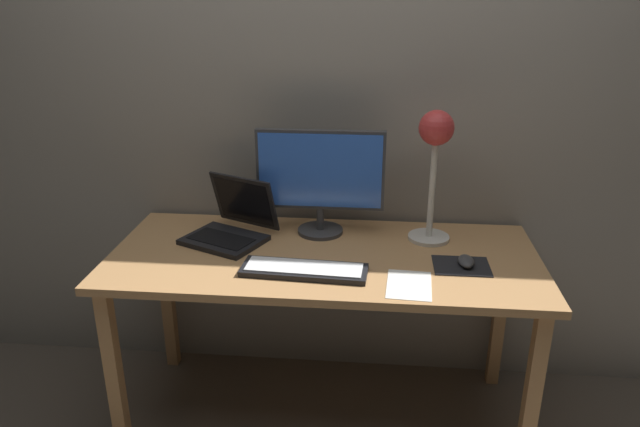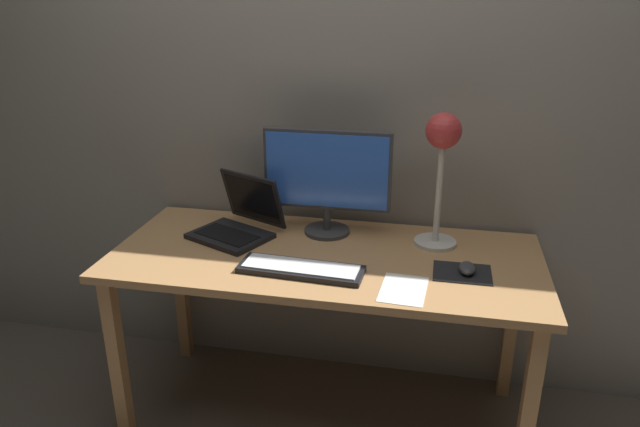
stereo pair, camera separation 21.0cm
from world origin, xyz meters
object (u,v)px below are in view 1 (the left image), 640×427
mouse (466,261)px  keyboard_main (304,270)px  monitor (320,176)px  desk_lamp (435,148)px  laptop (234,221)px

mouse → keyboard_main: bearing=-169.5°
monitor → mouse: bearing=-25.2°
desk_lamp → laptop: bearing=-176.6°
keyboard_main → desk_lamp: desk_lamp is taller
desk_lamp → mouse: 0.44m
desk_lamp → mouse: bearing=-63.7°
mouse → monitor: bearing=154.8°
monitor → laptop: monitor is taller
laptop → mouse: (0.89, -0.18, -0.05)m
desk_lamp → keyboard_main: bearing=-143.5°
monitor → keyboard_main: bearing=-93.5°
monitor → desk_lamp: bearing=-3.5°
keyboard_main → desk_lamp: bearing=36.5°
mouse → desk_lamp: bearing=116.3°
keyboard_main → mouse: (0.57, 0.11, 0.01)m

